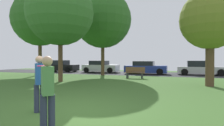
# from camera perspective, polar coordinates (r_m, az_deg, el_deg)

# --- Properties ---
(ground_plane) EXTENTS (44.00, 44.00, 0.00)m
(ground_plane) POSITION_cam_1_polar(r_m,az_deg,el_deg) (5.75, -13.92, -14.08)
(ground_plane) COLOR #3D6628
(road_strip) EXTENTS (44.00, 6.40, 0.01)m
(road_strip) POSITION_cam_1_polar(r_m,az_deg,el_deg) (20.93, 10.74, -3.15)
(road_strip) COLOR #28282B
(road_strip) RESTS_ON ground_plane
(oak_tree_center) EXTENTS (5.49, 5.49, 8.12)m
(oak_tree_center) POSITION_cam_1_polar(r_m,az_deg,el_deg) (18.85, -2.80, 12.81)
(oak_tree_center) COLOR brown
(oak_tree_center) RESTS_ON ground_plane
(oak_tree_right) EXTENTS (5.35, 5.35, 8.22)m
(oak_tree_right) POSITION_cam_1_polar(r_m,az_deg,el_deg) (20.59, -20.74, 12.23)
(oak_tree_right) COLOR brown
(oak_tree_right) RESTS_ON ground_plane
(maple_tree_far) EXTENTS (3.34, 3.34, 5.43)m
(maple_tree_far) POSITION_cam_1_polar(r_m,az_deg,el_deg) (12.29, 27.23, 11.31)
(maple_tree_far) COLOR brown
(maple_tree_far) RESTS_ON ground_plane
(oak_tree_left) EXTENTS (4.55, 4.55, 7.02)m
(oak_tree_left) POSITION_cam_1_polar(r_m,az_deg,el_deg) (13.90, -15.19, 14.42)
(oak_tree_left) COLOR brown
(oak_tree_left) RESTS_ON ground_plane
(person_thrower) EXTENTS (0.38, 0.38, 1.57)m
(person_thrower) POSITION_cam_1_polar(r_m,az_deg,el_deg) (4.14, -18.70, -7.88)
(person_thrower) COLOR #2D334C
(person_thrower) RESTS_ON ground_plane
(person_catcher) EXTENTS (0.38, 0.38, 1.60)m
(person_catcher) POSITION_cam_1_polar(r_m,az_deg,el_deg) (5.81, -20.82, -5.12)
(person_catcher) COLOR #2D334C
(person_catcher) RESTS_ON ground_plane
(frisbee_disc) EXTENTS (0.38, 0.38, 0.03)m
(frisbee_disc) POSITION_cam_1_polar(r_m,az_deg,el_deg) (4.90, -19.93, -0.82)
(frisbee_disc) COLOR #EA2D6B
(parked_car_black) EXTENTS (4.35, 1.97, 1.44)m
(parked_car_black) POSITION_cam_1_polar(r_m,az_deg,el_deg) (25.05, -15.10, -0.99)
(parked_car_black) COLOR black
(parked_car_black) RESTS_ON ground_plane
(parked_car_white) EXTENTS (4.16, 1.99, 1.39)m
(parked_car_white) POSITION_cam_1_polar(r_m,az_deg,el_deg) (22.61, -3.45, -1.20)
(parked_car_white) COLOR white
(parked_car_white) RESTS_ON ground_plane
(parked_car_blue) EXTENTS (4.34, 2.06, 1.35)m
(parked_car_blue) POSITION_cam_1_polar(r_m,az_deg,el_deg) (20.56, 9.94, -1.47)
(parked_car_blue) COLOR #233893
(parked_car_blue) RESTS_ON ground_plane
(parked_car_silver) EXTENTS (4.47, 1.94, 1.40)m
(parked_car_silver) POSITION_cam_1_polar(r_m,az_deg,el_deg) (20.76, 24.95, -1.50)
(parked_car_silver) COLOR #B7B7BC
(parked_car_silver) RESTS_ON ground_plane
(park_bench) EXTENTS (1.60, 0.45, 0.90)m
(park_bench) POSITION_cam_1_polar(r_m,az_deg,el_deg) (15.66, 6.83, -2.82)
(park_bench) COLOR brown
(park_bench) RESTS_ON ground_plane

